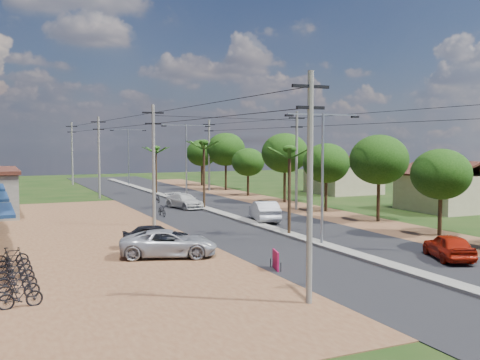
# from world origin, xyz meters

# --- Properties ---
(ground) EXTENTS (160.00, 160.00, 0.00)m
(ground) POSITION_xyz_m (0.00, 0.00, 0.00)
(ground) COLOR black
(ground) RESTS_ON ground
(road) EXTENTS (12.00, 110.00, 0.04)m
(road) POSITION_xyz_m (0.00, 15.00, 0.02)
(road) COLOR black
(road) RESTS_ON ground
(median) EXTENTS (1.00, 90.00, 0.18)m
(median) POSITION_xyz_m (0.00, 18.00, 0.09)
(median) COLOR #605E56
(median) RESTS_ON ground
(dirt_lot_west) EXTENTS (18.00, 46.00, 0.04)m
(dirt_lot_west) POSITION_xyz_m (-15.00, 8.00, 0.02)
(dirt_lot_west) COLOR #58331E
(dirt_lot_west) RESTS_ON ground
(dirt_shoulder_east) EXTENTS (5.00, 90.00, 0.03)m
(dirt_shoulder_east) POSITION_xyz_m (8.50, 15.00, 0.01)
(dirt_shoulder_east) COLOR #58331E
(dirt_shoulder_east) RESTS_ON ground
(house_east_near) EXTENTS (7.60, 7.50, 4.60)m
(house_east_near) POSITION_xyz_m (20.00, 10.00, 2.39)
(house_east_near) COLOR tan
(house_east_near) RESTS_ON ground
(house_east_far) EXTENTS (7.60, 7.50, 4.60)m
(house_east_far) POSITION_xyz_m (21.00, 28.00, 2.39)
(house_east_far) COLOR tan
(house_east_far) RESTS_ON ground
(tree_east_b) EXTENTS (4.00, 4.00, 5.83)m
(tree_east_b) POSITION_xyz_m (9.30, 0.00, 4.11)
(tree_east_b) COLOR black
(tree_east_b) RESTS_ON ground
(tree_east_c) EXTENTS (4.60, 4.60, 6.83)m
(tree_east_c) POSITION_xyz_m (9.70, 7.00, 4.86)
(tree_east_c) COLOR black
(tree_east_c) RESTS_ON ground
(tree_east_d) EXTENTS (4.20, 4.20, 6.13)m
(tree_east_d) POSITION_xyz_m (9.40, 14.00, 4.34)
(tree_east_d) COLOR black
(tree_east_d) RESTS_ON ground
(tree_east_e) EXTENTS (4.80, 4.80, 7.14)m
(tree_east_e) POSITION_xyz_m (9.60, 22.00, 5.09)
(tree_east_e) COLOR black
(tree_east_e) RESTS_ON ground
(tree_east_f) EXTENTS (3.80, 3.80, 5.52)m
(tree_east_f) POSITION_xyz_m (9.20, 30.00, 3.89)
(tree_east_f) COLOR black
(tree_east_f) RESTS_ON ground
(tree_east_g) EXTENTS (5.00, 5.00, 7.38)m
(tree_east_g) POSITION_xyz_m (9.80, 38.00, 5.24)
(tree_east_g) COLOR black
(tree_east_g) RESTS_ON ground
(tree_east_h) EXTENTS (4.40, 4.40, 6.52)m
(tree_east_h) POSITION_xyz_m (9.50, 46.00, 4.64)
(tree_east_h) COLOR black
(tree_east_h) RESTS_ON ground
(palm_median_near) EXTENTS (2.00, 2.00, 6.15)m
(palm_median_near) POSITION_xyz_m (0.00, 4.00, 5.54)
(palm_median_near) COLOR black
(palm_median_near) RESTS_ON ground
(palm_median_mid) EXTENTS (2.00, 2.00, 6.55)m
(palm_median_mid) POSITION_xyz_m (0.00, 20.00, 5.90)
(palm_median_mid) COLOR black
(palm_median_mid) RESTS_ON ground
(palm_median_far) EXTENTS (2.00, 2.00, 5.85)m
(palm_median_far) POSITION_xyz_m (0.00, 36.00, 5.26)
(palm_median_far) COLOR black
(palm_median_far) RESTS_ON ground
(streetlight_near) EXTENTS (5.10, 0.18, 8.00)m
(streetlight_near) POSITION_xyz_m (0.00, 0.00, 4.79)
(streetlight_near) COLOR gray
(streetlight_near) RESTS_ON ground
(streetlight_mid) EXTENTS (5.10, 0.18, 8.00)m
(streetlight_mid) POSITION_xyz_m (0.00, 25.00, 4.79)
(streetlight_mid) COLOR gray
(streetlight_mid) RESTS_ON ground
(streetlight_far) EXTENTS (5.10, 0.18, 8.00)m
(streetlight_far) POSITION_xyz_m (0.00, 50.00, 4.79)
(streetlight_far) COLOR gray
(streetlight_far) RESTS_ON ground
(utility_pole_w_a) EXTENTS (1.60, 0.24, 9.00)m
(utility_pole_w_a) POSITION_xyz_m (-7.00, -10.00, 4.76)
(utility_pole_w_a) COLOR #605E56
(utility_pole_w_a) RESTS_ON ground
(utility_pole_w_b) EXTENTS (1.60, 0.24, 9.00)m
(utility_pole_w_b) POSITION_xyz_m (-7.00, 12.00, 4.76)
(utility_pole_w_b) COLOR #605E56
(utility_pole_w_b) RESTS_ON ground
(utility_pole_w_c) EXTENTS (1.60, 0.24, 9.00)m
(utility_pole_w_c) POSITION_xyz_m (-7.00, 34.00, 4.76)
(utility_pole_w_c) COLOR #605E56
(utility_pole_w_c) RESTS_ON ground
(utility_pole_w_d) EXTENTS (1.60, 0.24, 9.00)m
(utility_pole_w_d) POSITION_xyz_m (-7.00, 55.00, 4.76)
(utility_pole_w_d) COLOR #605E56
(utility_pole_w_d) RESTS_ON ground
(utility_pole_e_b) EXTENTS (1.60, 0.24, 9.00)m
(utility_pole_e_b) POSITION_xyz_m (7.50, 16.00, 4.76)
(utility_pole_e_b) COLOR #605E56
(utility_pole_e_b) RESTS_ON ground
(utility_pole_e_c) EXTENTS (1.60, 0.24, 9.00)m
(utility_pole_e_c) POSITION_xyz_m (7.50, 38.00, 4.76)
(utility_pole_e_c) COLOR #605E56
(utility_pole_e_c) RESTS_ON ground
(car_red_near) EXTENTS (3.08, 4.40, 1.39)m
(car_red_near) POSITION_xyz_m (3.99, -6.15, 0.70)
(car_red_near) COLOR #951708
(car_red_near) RESTS_ON ground
(car_silver_mid) EXTENTS (2.90, 5.14, 1.60)m
(car_silver_mid) POSITION_xyz_m (1.50, 10.64, 0.80)
(car_silver_mid) COLOR #9FA1A7
(car_silver_mid) RESTS_ON ground
(car_white_far) EXTENTS (2.86, 4.99, 1.36)m
(car_white_far) POSITION_xyz_m (-1.50, 21.20, 0.68)
(car_white_far) COLOR #AFAFAA
(car_white_far) RESTS_ON ground
(car_parked_silver) EXTENTS (5.76, 4.03, 1.46)m
(car_parked_silver) POSITION_xyz_m (-9.35, 0.71, 0.73)
(car_parked_silver) COLOR #9FA1A7
(car_parked_silver) RESTS_ON ground
(car_parked_dark) EXTENTS (4.22, 2.29, 1.36)m
(car_parked_dark) POSITION_xyz_m (-9.21, 3.72, 0.68)
(car_parked_dark) COLOR black
(car_parked_dark) RESTS_ON ground
(moto_rider_west_a) EXTENTS (0.66, 1.87, 0.98)m
(moto_rider_west_a) POSITION_xyz_m (-5.00, 16.70, 0.49)
(moto_rider_west_a) COLOR black
(moto_rider_west_a) RESTS_ON ground
(moto_rider_west_b) EXTENTS (0.61, 1.63, 0.96)m
(moto_rider_west_b) POSITION_xyz_m (-2.53, 26.96, 0.48)
(moto_rider_west_b) COLOR black
(moto_rider_west_b) RESTS_ON ground
(roadside_sign) EXTENTS (0.39, 1.14, 0.97)m
(roadside_sign) POSITION_xyz_m (-5.50, -4.43, 0.48)
(roadside_sign) COLOR #A70F44
(roadside_sign) RESTS_ON ground
(parked_scooter_row) EXTENTS (1.71, 8.45, 1.00)m
(parked_scooter_row) POSITION_xyz_m (-17.27, -2.14, 0.50)
(parked_scooter_row) COLOR black
(parked_scooter_row) RESTS_ON ground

